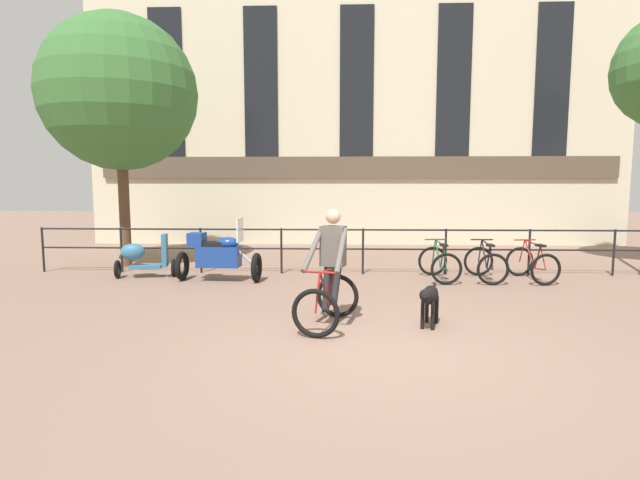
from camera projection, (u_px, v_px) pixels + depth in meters
ground_plane at (382, 348)px, 6.30m from camera, size 60.00×60.00×0.00m
canal_railing at (363, 243)px, 11.39m from camera, size 15.05×0.05×1.05m
building_facade at (356, 105)px, 16.68m from camera, size 18.00×0.72×9.37m
cyclist_with_bike at (330, 274)px, 7.29m from camera, size 0.96×1.31×1.70m
dog at (429, 297)px, 7.18m from camera, size 0.41×0.89×0.63m
parked_motorcycle at (218, 255)px, 10.57m from camera, size 1.80×0.75×1.35m
parked_bicycle_near_lamp at (439, 264)px, 10.71m from camera, size 0.75×1.16×0.86m
parked_bicycle_mid_left at (486, 264)px, 10.67m from camera, size 0.66×1.11×0.86m
parked_bicycle_mid_right at (532, 264)px, 10.63m from camera, size 0.82×1.20×0.86m
parked_scooter at (143, 257)px, 10.99m from camera, size 1.33×0.63×0.96m
tree_canalside_left at (119, 94)px, 12.10m from camera, size 3.73×3.73×6.12m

